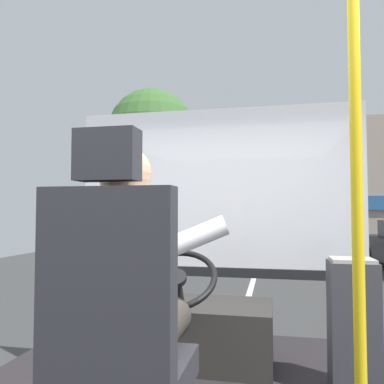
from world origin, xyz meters
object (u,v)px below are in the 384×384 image
bus_driver (129,281)px  steering_console (192,330)px  fare_box (353,325)px  handrail_pole (357,206)px  driver_seat (117,341)px

bus_driver → steering_console: 1.32m
bus_driver → steering_console: bus_driver is taller
steering_console → fare_box: (1.01, -0.25, 0.16)m
steering_console → handrail_pole: size_ratio=0.52×
bus_driver → handrail_pole: size_ratio=0.39×
bus_driver → handrail_pole: handrail_pole is taller
bus_driver → fare_box: bus_driver is taller
fare_box → steering_console: bearing=166.0°
handrail_pole → bus_driver: bearing=-174.9°
driver_seat → handrail_pole: size_ratio=0.63×
bus_driver → steering_console: bearing=90.0°
bus_driver → driver_seat: bearing=-90.0°
handrail_pole → fare_box: handrail_pole is taller
steering_console → handrail_pole: bearing=-52.3°
fare_box → driver_seat: bearing=-133.5°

